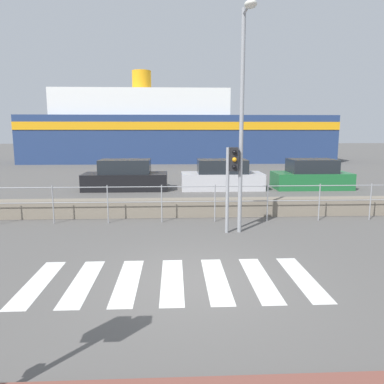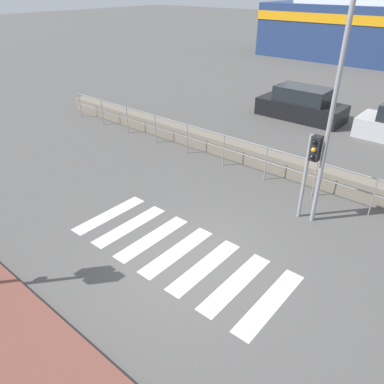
# 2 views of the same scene
# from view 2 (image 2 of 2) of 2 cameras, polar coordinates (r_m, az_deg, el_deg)

# --- Properties ---
(ground_plane) EXTENTS (160.00, 160.00, 0.00)m
(ground_plane) POSITION_cam_2_polar(r_m,az_deg,el_deg) (9.44, 0.12, -10.35)
(ground_plane) COLOR #565451
(sidewalk_brick) EXTENTS (24.00, 1.80, 0.12)m
(sidewalk_brick) POSITION_cam_2_polar(r_m,az_deg,el_deg) (7.73, -21.87, -24.38)
(sidewalk_brick) COLOR brown
(sidewalk_brick) RESTS_ON ground_plane
(crosswalk) EXTENTS (5.85, 2.40, 0.01)m
(crosswalk) POSITION_cam_2_polar(r_m,az_deg,el_deg) (9.71, -2.27, -9.05)
(crosswalk) COLOR silver
(crosswalk) RESTS_ON ground_plane
(seawall) EXTENTS (25.57, 0.55, 0.62)m
(seawall) POSITION_cam_2_polar(r_m,az_deg,el_deg) (13.55, 16.12, 3.22)
(seawall) COLOR slate
(seawall) RESTS_ON ground_plane
(harbor_fence) EXTENTS (23.05, 0.04, 1.26)m
(harbor_fence) POSITION_cam_2_polar(r_m,az_deg,el_deg) (12.61, 14.71, 3.98)
(harbor_fence) COLOR gray
(harbor_fence) RESTS_ON ground_plane
(traffic_light_far) EXTENTS (0.34, 0.32, 2.54)m
(traffic_light_far) POSITION_cam_2_polar(r_m,az_deg,el_deg) (10.58, 17.74, 4.76)
(traffic_light_far) COLOR gray
(traffic_light_far) RESTS_ON ground_plane
(streetlamp) EXTENTS (0.32, 1.21, 6.35)m
(streetlamp) POSITION_cam_2_polar(r_m,az_deg,el_deg) (9.74, 20.83, 15.02)
(streetlamp) COLOR gray
(streetlamp) RESTS_ON ground_plane
(parked_car_black) EXTENTS (4.25, 1.76, 1.56)m
(parked_car_black) POSITION_cam_2_polar(r_m,az_deg,el_deg) (19.81, 16.31, 12.59)
(parked_car_black) COLOR black
(parked_car_black) RESTS_ON ground_plane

